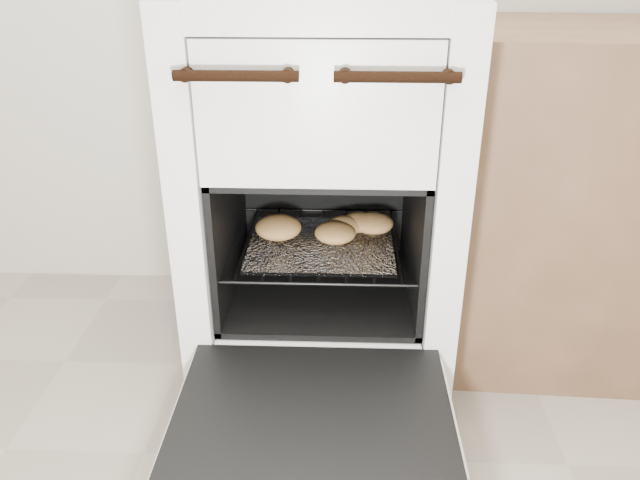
{
  "coord_description": "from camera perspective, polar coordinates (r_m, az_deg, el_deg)",
  "views": [
    {
      "loc": [
        0.13,
        -0.41,
        1.1
      ],
      "look_at": [
        0.08,
        0.98,
        0.44
      ],
      "focal_mm": 35.0,
      "sensor_mm": 36.0,
      "label": 1
    }
  ],
  "objects": [
    {
      "name": "oven_door",
      "position": [
        1.33,
        -0.65,
        -15.97
      ],
      "size": [
        0.59,
        0.46,
        0.04
      ],
      "color": "black",
      "rests_on": "stove"
    },
    {
      "name": "foil_sheet",
      "position": [
        1.62,
        0.09,
        -0.4
      ],
      "size": [
        0.37,
        0.33,
        0.01
      ],
      "primitive_type": "cube",
      "color": "silver",
      "rests_on": "oven_rack"
    },
    {
      "name": "counter",
      "position": [
        1.92,
        25.34,
        3.5
      ],
      "size": [
        0.94,
        0.65,
        0.91
      ],
      "primitive_type": "cube",
      "rotation": [
        0.0,
        0.0,
        -0.05
      ],
      "color": "brown",
      "rests_on": "ground"
    },
    {
      "name": "baked_rolls",
      "position": [
        1.65,
        1.03,
        1.25
      ],
      "size": [
        0.41,
        0.22,
        0.06
      ],
      "color": "tan",
      "rests_on": "foil_sheet"
    },
    {
      "name": "oven_rack",
      "position": [
        1.64,
        0.11,
        -0.27
      ],
      "size": [
        0.48,
        0.46,
        0.01
      ],
      "color": "black",
      "rests_on": "stove"
    },
    {
      "name": "stove",
      "position": [
        1.66,
        0.2,
        4.08
      ],
      "size": [
        0.65,
        0.73,
        1.0
      ],
      "color": "silver",
      "rests_on": "ground"
    }
  ]
}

